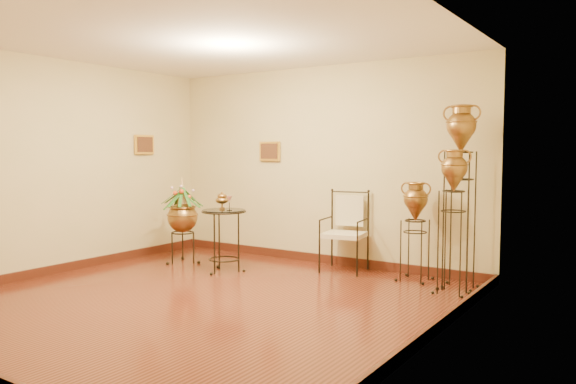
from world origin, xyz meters
The scene contains 8 objects.
ground centered at (0.00, 0.00, 0.00)m, with size 5.00×5.00×0.00m, color maroon.
room_shell centered at (-0.01, 0.01, 1.73)m, with size 5.02×5.02×2.81m.
amphora_tall centered at (2.15, 2.02, 1.10)m, with size 0.45×0.45×2.15m.
amphora_mid centered at (2.15, 1.79, 0.83)m, with size 0.47×0.47×1.64m.
amphora_short centered at (1.57, 2.15, 0.62)m, with size 0.40×0.40×1.25m.
planter_urn centered at (-1.62, 1.38, 0.71)m, with size 0.89×0.89×1.27m.
armchair centered at (0.58, 2.15, 0.53)m, with size 0.68×0.64×1.07m.
side_table centered at (-0.72, 1.23, 0.43)m, with size 0.59×0.59×1.05m.
Camera 1 is at (4.06, -4.44, 1.61)m, focal length 35.00 mm.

